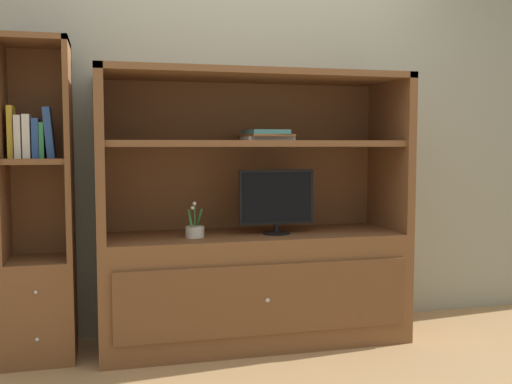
% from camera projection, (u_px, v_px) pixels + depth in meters
% --- Properties ---
extents(ground_plane, '(8.00, 8.00, 0.00)m').
position_uv_depth(ground_plane, '(272.00, 364.00, 3.17)').
color(ground_plane, tan).
extents(painted_rear_wall, '(6.00, 0.10, 2.80)m').
position_uv_depth(painted_rear_wall, '(241.00, 109.00, 3.79)').
color(painted_rear_wall, gray).
rests_on(painted_rear_wall, ground_plane).
extents(media_console, '(1.80, 0.60, 1.59)m').
position_uv_depth(media_console, '(254.00, 259.00, 3.53)').
color(media_console, brown).
rests_on(media_console, ground_plane).
extents(tv_monitor, '(0.45, 0.16, 0.38)m').
position_uv_depth(tv_monitor, '(277.00, 200.00, 3.47)').
color(tv_monitor, black).
rests_on(tv_monitor, media_console).
extents(potted_plant, '(0.11, 0.12, 0.21)m').
position_uv_depth(potted_plant, '(195.00, 231.00, 3.35)').
color(potted_plant, beige).
rests_on(potted_plant, media_console).
extents(magazine_stack, '(0.28, 0.34, 0.06)m').
position_uv_depth(magazine_stack, '(266.00, 135.00, 3.48)').
color(magazine_stack, silver).
rests_on(magazine_stack, media_console).
extents(bookshelf_tall, '(0.37, 0.39, 1.73)m').
position_uv_depth(bookshelf_tall, '(39.00, 251.00, 3.23)').
color(bookshelf_tall, brown).
rests_on(bookshelf_tall, ground_plane).
extents(upright_book_row, '(0.23, 0.17, 0.28)m').
position_uv_depth(upright_book_row, '(30.00, 136.00, 3.16)').
color(upright_book_row, gold).
rests_on(upright_book_row, bookshelf_tall).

